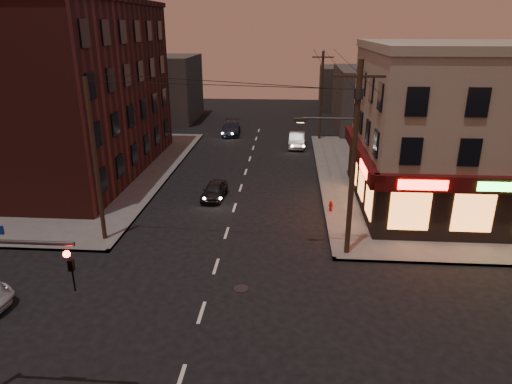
# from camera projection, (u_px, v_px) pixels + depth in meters

# --- Properties ---
(ground) EXTENTS (120.00, 120.00, 0.00)m
(ground) POSITION_uv_depth(u_px,v_px,m) (201.00, 313.00, 19.57)
(ground) COLOR black
(ground) RESTS_ON ground
(sidewalk_ne) EXTENTS (24.00, 28.00, 0.15)m
(sidewalk_ne) POSITION_uv_depth(u_px,v_px,m) (471.00, 180.00, 36.08)
(sidewalk_ne) COLOR #514F4C
(sidewalk_ne) RESTS_ON ground
(sidewalk_nw) EXTENTS (24.00, 28.00, 0.15)m
(sidewalk_nw) POSITION_uv_depth(u_px,v_px,m) (33.00, 170.00, 38.58)
(sidewalk_nw) COLOR #514F4C
(sidewalk_nw) RESTS_ON ground
(pizza_building) EXTENTS (15.85, 12.85, 10.50)m
(pizza_building) POSITION_uv_depth(u_px,v_px,m) (483.00, 129.00, 29.20)
(pizza_building) COLOR gray
(pizza_building) RESTS_ON sidewalk_ne
(brick_apartment) EXTENTS (12.00, 20.00, 13.00)m
(brick_apartment) POSITION_uv_depth(u_px,v_px,m) (62.00, 92.00, 36.07)
(brick_apartment) COLOR #471A17
(brick_apartment) RESTS_ON sidewalk_nw
(bg_building_ne_a) EXTENTS (10.00, 12.00, 7.00)m
(bg_building_ne_a) POSITION_uv_depth(u_px,v_px,m) (380.00, 99.00, 52.97)
(bg_building_ne_a) COLOR #3F3D3A
(bg_building_ne_a) RESTS_ON ground
(bg_building_nw) EXTENTS (9.00, 10.00, 8.00)m
(bg_building_nw) POSITION_uv_depth(u_px,v_px,m) (161.00, 88.00, 58.41)
(bg_building_nw) COLOR #3F3D3A
(bg_building_nw) RESTS_ON ground
(bg_building_ne_b) EXTENTS (8.00, 8.00, 6.00)m
(bg_building_ne_b) POSITION_uv_depth(u_px,v_px,m) (348.00, 88.00, 66.39)
(bg_building_ne_b) COLOR #3F3D3A
(bg_building_ne_b) RESTS_ON ground
(utility_pole_main) EXTENTS (4.20, 0.44, 10.00)m
(utility_pole_main) POSITION_uv_depth(u_px,v_px,m) (352.00, 151.00, 22.55)
(utility_pole_main) COLOR #382619
(utility_pole_main) RESTS_ON sidewalk_ne
(utility_pole_far) EXTENTS (0.26, 0.26, 9.00)m
(utility_pole_far) POSITION_uv_depth(u_px,v_px,m) (321.00, 96.00, 47.45)
(utility_pole_far) COLOR #382619
(utility_pole_far) RESTS_ON sidewalk_ne
(utility_pole_west) EXTENTS (0.24, 0.24, 9.00)m
(utility_pole_west) POSITION_uv_depth(u_px,v_px,m) (96.00, 163.00, 24.52)
(utility_pole_west) COLOR #382619
(utility_pole_west) RESTS_ON sidewalk_nw
(sedan_near) EXTENTS (1.69, 3.62, 1.20)m
(sedan_near) POSITION_uv_depth(u_px,v_px,m) (214.00, 190.00, 32.26)
(sedan_near) COLOR black
(sedan_near) RESTS_ON ground
(sedan_mid) EXTENTS (1.71, 4.43, 1.44)m
(sedan_mid) POSITION_uv_depth(u_px,v_px,m) (297.00, 140.00, 45.92)
(sedan_mid) COLOR gray
(sedan_mid) RESTS_ON ground
(sedan_far) EXTENTS (2.19, 4.88, 1.39)m
(sedan_far) POSITION_uv_depth(u_px,v_px,m) (231.00, 128.00, 51.22)
(sedan_far) COLOR #192132
(sedan_far) RESTS_ON ground
(fire_hydrant) EXTENTS (0.31, 0.31, 0.71)m
(fire_hydrant) POSITION_uv_depth(u_px,v_px,m) (331.00, 206.00, 29.73)
(fire_hydrant) COLOR maroon
(fire_hydrant) RESTS_ON sidewalk_ne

